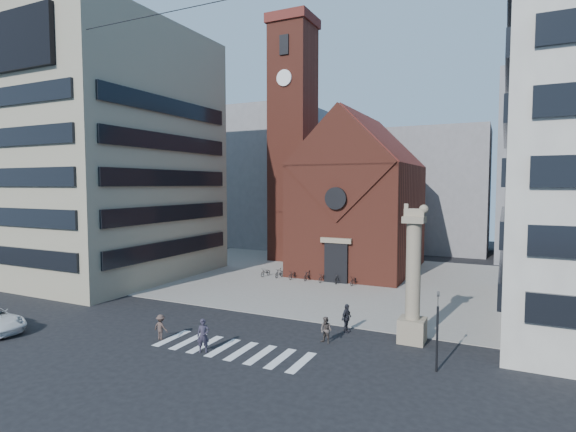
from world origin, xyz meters
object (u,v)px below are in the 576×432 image
object	(u,v)px
lion_column	(413,288)
scooter_0	(266,272)
traffic_light	(437,329)
pedestrian_1	(326,330)
pedestrian_0	(203,336)
pedestrian_2	(346,318)

from	to	relation	value
lion_column	scooter_0	distance (m)	22.69
traffic_light	pedestrian_1	xyz separation A→B (m)	(-6.77, 1.44, -1.46)
pedestrian_0	pedestrian_2	xyz separation A→B (m)	(6.45, 7.08, -0.03)
lion_column	scooter_0	xyz separation A→B (m)	(-17.90, 13.63, -2.97)
scooter_0	traffic_light	bearing A→B (deg)	-34.92
pedestrian_2	scooter_0	size ratio (longest dim) A/B	1.15
pedestrian_1	traffic_light	bearing A→B (deg)	0.64
traffic_light	pedestrian_2	bearing A→B (deg)	147.58
lion_column	pedestrian_2	bearing A→B (deg)	180.00
lion_column	pedestrian_1	xyz separation A→B (m)	(-4.78, -2.56, -2.63)
lion_column	pedestrian_2	xyz separation A→B (m)	(-4.31, 0.00, -2.50)
lion_column	traffic_light	xyz separation A→B (m)	(1.99, -4.00, -1.17)
pedestrian_2	scooter_0	world-z (taller)	pedestrian_2
pedestrian_1	pedestrian_2	world-z (taller)	pedestrian_2
lion_column	traffic_light	distance (m)	4.62
pedestrian_0	pedestrian_2	world-z (taller)	pedestrian_0
pedestrian_2	lion_column	bearing A→B (deg)	-78.50
traffic_light	pedestrian_2	world-z (taller)	traffic_light
lion_column	pedestrian_2	world-z (taller)	lion_column
traffic_light	scooter_0	world-z (taller)	traffic_light
lion_column	pedestrian_2	distance (m)	4.98
pedestrian_0	pedestrian_2	bearing A→B (deg)	14.46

